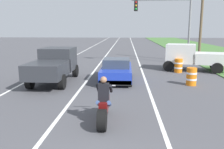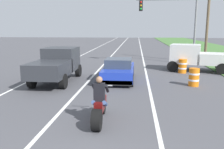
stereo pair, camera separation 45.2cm
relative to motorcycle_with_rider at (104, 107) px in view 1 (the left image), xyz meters
The scene contains 11 objects.
lane_stripe_left_solid 16.72m from the motorcycle_with_rider, 108.40° to the left, with size 0.14×120.00×0.01m, color white.
lane_stripe_right_solid 15.98m from the motorcycle_with_rider, 83.08° to the left, with size 0.14×120.00×0.01m, color white.
lane_stripe_centre_dashed 15.95m from the motorcycle_with_rider, 96.03° to the left, with size 0.14×120.00×0.01m, color white.
motorcycle_with_rider is the anchor object (origin of this frame).
sports_car_blue 6.86m from the motorcycle_with_rider, 88.81° to the left, with size 1.84×4.30×1.37m.
pickup_truck_left_lane_dark_grey 7.05m from the motorcycle_with_rider, 119.85° to the left, with size 2.02×4.80×1.98m.
pickup_truck_right_shoulder_white 12.13m from the motorcycle_with_rider, 61.49° to the left, with size 5.14×3.14×1.98m.
traffic_light_mast_near 15.28m from the motorcycle_with_rider, 71.99° to the left, with size 5.21×0.34×6.00m.
utility_pole_roadside 17.48m from the motorcycle_with_rider, 63.73° to the left, with size 0.24×0.24×8.46m, color brown.
construction_barrel_nearest 7.29m from the motorcycle_with_rider, 52.82° to the left, with size 0.58×0.58×1.00m.
construction_barrel_mid 10.79m from the motorcycle_with_rider, 65.25° to the left, with size 0.58×0.58×1.00m.
Camera 1 is at (0.61, -3.47, 3.16)m, focal length 38.40 mm.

